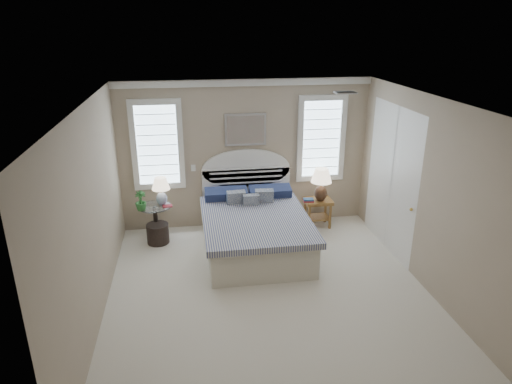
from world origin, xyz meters
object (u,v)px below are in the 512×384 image
object	(u,v)px
bed	(254,227)
floor_pot	(158,233)
lamp_left	(161,188)
lamp_right	(321,181)
side_table_left	(156,219)
nightstand_right	(318,207)

from	to	relation	value
bed	floor_pot	size ratio (longest dim) A/B	5.98
lamp_left	lamp_right	world-z (taller)	lamp_right
side_table_left	lamp_right	xyz separation A→B (m)	(2.98, 0.06, 0.52)
nightstand_right	lamp_left	xyz separation A→B (m)	(-2.82, -0.06, 0.55)
lamp_right	floor_pot	bearing A→B (deg)	-175.94
nightstand_right	lamp_left	size ratio (longest dim) A/B	1.05
bed	floor_pot	xyz separation A→B (m)	(-1.62, 0.45, -0.21)
side_table_left	nightstand_right	distance (m)	2.95
bed	side_table_left	xyz separation A→B (m)	(-1.65, 0.59, 0.00)
nightstand_right	floor_pot	world-z (taller)	nightstand_right
floor_pot	lamp_right	world-z (taller)	lamp_right
bed	lamp_left	world-z (taller)	bed
bed	nightstand_right	size ratio (longest dim) A/B	4.29
floor_pot	bed	bearing A→B (deg)	-15.36
nightstand_right	lamp_right	distance (m)	0.52
bed	nightstand_right	xyz separation A→B (m)	(1.30, 0.69, 0.00)
floor_pot	lamp_right	bearing A→B (deg)	4.06
floor_pot	side_table_left	bearing A→B (deg)	100.85
side_table_left	lamp_left	size ratio (longest dim) A/B	1.25
lamp_right	side_table_left	bearing A→B (deg)	-178.79
nightstand_right	lamp_left	distance (m)	2.88
nightstand_right	lamp_right	xyz separation A→B (m)	(0.03, -0.04, 0.52)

